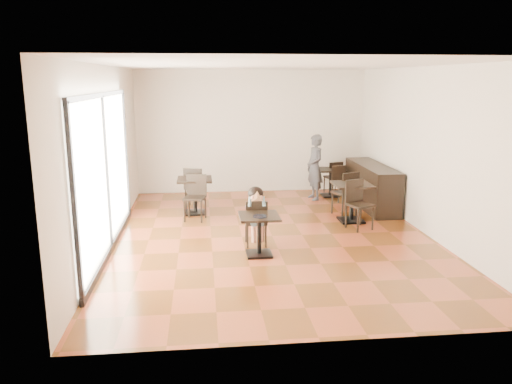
{
  "coord_description": "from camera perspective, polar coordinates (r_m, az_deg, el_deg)",
  "views": [
    {
      "loc": [
        -1.3,
        -9.11,
        2.96
      ],
      "look_at": [
        -0.37,
        -0.54,
        1.0
      ],
      "focal_mm": 35.0,
      "sensor_mm": 36.0,
      "label": 1
    }
  ],
  "objects": [
    {
      "name": "child",
      "position": [
        9.0,
        -0.03,
        -2.8
      ],
      "size": [
        0.38,
        0.54,
        1.08
      ],
      "primitive_type": null,
      "color": "slate",
      "rests_on": "child_chair"
    },
    {
      "name": "chair_left_b",
      "position": [
        10.68,
        -7.02,
        -0.71
      ],
      "size": [
        0.52,
        0.52,
        0.96
      ],
      "primitive_type": null,
      "rotation": [
        0.0,
        0.0,
        -0.23
      ],
      "color": "black",
      "rests_on": "floor"
    },
    {
      "name": "cafe_table_back",
      "position": [
        12.99,
        8.5,
        1.09
      ],
      "size": [
        0.8,
        0.8,
        0.71
      ],
      "primitive_type": null,
      "rotation": [
        0.0,
        0.0,
        0.2
      ],
      "color": "black",
      "rests_on": "floor"
    },
    {
      "name": "pizza_slice",
      "position": [
        8.72,
        0.1,
        -0.64
      ],
      "size": [
        0.25,
        0.19,
        0.06
      ],
      "primitive_type": null,
      "color": "tan",
      "rests_on": "child"
    },
    {
      "name": "wall_right",
      "position": [
        10.17,
        18.97,
        4.42
      ],
      "size": [
        0.01,
        8.0,
        3.2
      ],
      "primitive_type": "cube",
      "color": "silver",
      "rests_on": "floor"
    },
    {
      "name": "child_table",
      "position": [
        8.53,
        0.36,
        -4.97
      ],
      "size": [
        0.67,
        0.67,
        0.71
      ],
      "primitive_type": null,
      "color": "black",
      "rests_on": "floor"
    },
    {
      "name": "chair_back_a",
      "position": [
        13.31,
        8.78,
        1.68
      ],
      "size": [
        0.45,
        0.45,
        0.86
      ],
      "primitive_type": null,
      "rotation": [
        0.0,
        0.0,
        3.34
      ],
      "color": "black",
      "rests_on": "floor"
    },
    {
      "name": "cafe_table_mid",
      "position": [
        10.73,
        10.88,
        -1.19
      ],
      "size": [
        1.01,
        1.01,
        0.82
      ],
      "primitive_type": null,
      "rotation": [
        0.0,
        0.0,
        0.38
      ],
      "color": "black",
      "rests_on": "floor"
    },
    {
      "name": "wall_front",
      "position": [
        5.45,
        7.85,
        -1.76
      ],
      "size": [
        6.0,
        0.01,
        3.2
      ],
      "primitive_type": "cube",
      "color": "silver",
      "rests_on": "floor"
    },
    {
      "name": "chair_left_a",
      "position": [
        11.75,
        -6.96,
        0.53
      ],
      "size": [
        0.52,
        0.52,
        0.96
      ],
      "primitive_type": null,
      "rotation": [
        0.0,
        0.0,
        2.91
      ],
      "color": "black",
      "rests_on": "floor"
    },
    {
      "name": "chair_mid_b",
      "position": [
        10.2,
        11.79,
        -1.48
      ],
      "size": [
        0.57,
        0.57,
        0.98
      ],
      "primitive_type": null,
      "rotation": [
        0.0,
        0.0,
        0.38
      ],
      "color": "black",
      "rests_on": "floor"
    },
    {
      "name": "storefront_window",
      "position": [
        8.91,
        -16.89,
        2.16
      ],
      "size": [
        0.04,
        4.5,
        2.6
      ],
      "primitive_type": "cube",
      "color": "white",
      "rests_on": "floor"
    },
    {
      "name": "ceiling",
      "position": [
        9.21,
        2.0,
        14.29
      ],
      "size": [
        6.0,
        8.0,
        0.01
      ],
      "primitive_type": "cube",
      "color": "white",
      "rests_on": "floor"
    },
    {
      "name": "plate",
      "position": [
        8.33,
        0.45,
        -2.8
      ],
      "size": [
        0.24,
        0.24,
        0.01
      ],
      "primitive_type": "cylinder",
      "color": "black",
      "rests_on": "child_table"
    },
    {
      "name": "cafe_table_left",
      "position": [
        11.24,
        -6.98,
        -0.46
      ],
      "size": [
        0.91,
        0.91,
        0.8
      ],
      "primitive_type": null,
      "rotation": [
        0.0,
        0.0,
        -0.23
      ],
      "color": "black",
      "rests_on": "floor"
    },
    {
      "name": "service_counter",
      "position": [
        12.05,
        13.1,
        0.68
      ],
      "size": [
        0.6,
        2.4,
        1.0
      ],
      "primitive_type": "cube",
      "color": "black",
      "rests_on": "floor"
    },
    {
      "name": "wall_left",
      "position": [
        9.37,
        -16.61,
        3.92
      ],
      "size": [
        0.01,
        8.0,
        3.2
      ],
      "primitive_type": "cube",
      "color": "silver",
      "rests_on": "floor"
    },
    {
      "name": "floor",
      "position": [
        9.67,
        1.86,
        -5.03
      ],
      "size": [
        6.0,
        8.0,
        0.01
      ],
      "primitive_type": "cube",
      "color": "#933E20",
      "rests_on": "ground"
    },
    {
      "name": "chair_mid_a",
      "position": [
        11.22,
        10.08,
        -0.11
      ],
      "size": [
        0.57,
        0.57,
        0.98
      ],
      "primitive_type": null,
      "rotation": [
        0.0,
        0.0,
        3.52
      ],
      "color": "black",
      "rests_on": "floor"
    },
    {
      "name": "adult_patron",
      "position": [
        12.5,
        6.73,
        2.83
      ],
      "size": [
        0.5,
        0.66,
        1.63
      ],
      "primitive_type": "imported",
      "rotation": [
        0.0,
        0.0,
        -1.37
      ],
      "color": "#3C3D43",
      "rests_on": "floor"
    },
    {
      "name": "wall_back",
      "position": [
        13.25,
        -0.52,
        6.9
      ],
      "size": [
        6.0,
        0.01,
        3.2
      ],
      "primitive_type": "cube",
      "color": "silver",
      "rests_on": "floor"
    },
    {
      "name": "chair_back_b",
      "position": [
        12.49,
        9.78,
        0.92
      ],
      "size": [
        0.45,
        0.45,
        0.86
      ],
      "primitive_type": null,
      "rotation": [
        0.0,
        0.0,
        0.2
      ],
      "color": "black",
      "rests_on": "floor"
    },
    {
      "name": "child_chair",
      "position": [
        9.03,
        -0.03,
        -3.47
      ],
      "size": [
        0.38,
        0.38,
        0.85
      ],
      "primitive_type": null,
      "rotation": [
        0.0,
        0.0,
        3.14
      ],
      "color": "black",
      "rests_on": "floor"
    }
  ]
}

